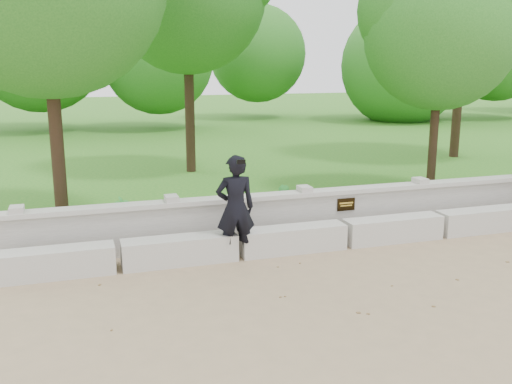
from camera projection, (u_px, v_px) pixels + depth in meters
ground at (400, 284)px, 8.59m from camera, size 80.00×80.00×0.00m
lawn at (200, 147)px, 21.56m from camera, size 40.00×22.00×0.25m
concrete_bench at (344, 234)px, 10.30m from camera, size 11.90×0.45×0.45m
parapet_wall at (328, 212)px, 10.90m from camera, size 12.50×0.35×0.90m
man_main at (235, 208)px, 9.44m from camera, size 0.68×0.60×1.79m
tree_near_right at (442, 21)px, 12.68m from camera, size 3.44×3.44×5.62m
shrub_a at (123, 214)px, 10.40m from camera, size 0.40×0.37×0.62m
shrub_b at (283, 198)px, 11.73m from camera, size 0.33×0.36×0.54m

